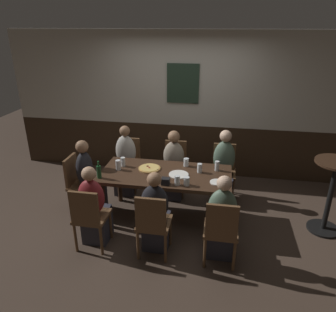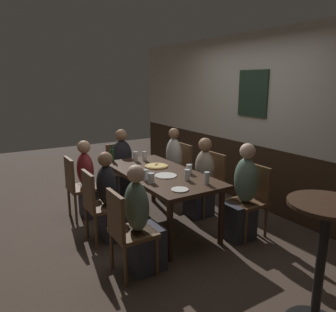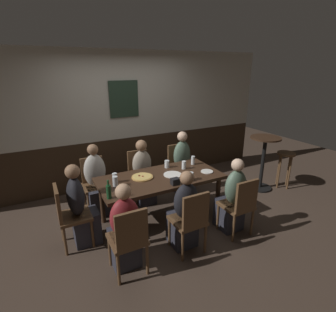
{
  "view_description": "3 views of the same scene",
  "coord_description": "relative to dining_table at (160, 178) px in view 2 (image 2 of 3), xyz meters",
  "views": [
    {
      "loc": [
        0.73,
        -3.95,
        2.7
      ],
      "look_at": [
        0.02,
        0.06,
        0.98
      ],
      "focal_mm": 33.92,
      "sensor_mm": 36.0,
      "label": 1
    },
    {
      "loc": [
        3.49,
        -2.02,
        1.9
      ],
      "look_at": [
        0.13,
        0.04,
        0.98
      ],
      "focal_mm": 34.52,
      "sensor_mm": 36.0,
      "label": 2
    },
    {
      "loc": [
        -1.54,
        -3.17,
        2.29
      ],
      "look_at": [
        0.1,
        -0.06,
        1.07
      ],
      "focal_mm": 27.56,
      "sensor_mm": 36.0,
      "label": 3
    }
  ],
  "objects": [
    {
      "name": "chair_left_far",
      "position": [
        -0.81,
        0.85,
        -0.16
      ],
      "size": [
        0.4,
        0.4,
        0.88
      ],
      "color": "brown",
      "rests_on": "ground_plane"
    },
    {
      "name": "person_mid_far",
      "position": [
        -0.0,
        0.69,
        -0.19
      ],
      "size": [
        0.34,
        0.37,
        1.12
      ],
      "color": "#2D2D38",
      "rests_on": "ground_plane"
    },
    {
      "name": "chair_right_far",
      "position": [
        0.81,
        0.85,
        -0.16
      ],
      "size": [
        0.4,
        0.4,
        0.88
      ],
      "color": "brown",
      "rests_on": "ground_plane"
    },
    {
      "name": "person_right_near",
      "position": [
        0.81,
        -0.69,
        -0.19
      ],
      "size": [
        0.34,
        0.37,
        1.12
      ],
      "color": "#2D2D38",
      "rests_on": "ground_plane"
    },
    {
      "name": "highball_clear",
      "position": [
        0.26,
        0.28,
        0.13
      ],
      "size": [
        0.08,
        0.08,
        0.12
      ],
      "color": "silver",
      "rests_on": "dining_table"
    },
    {
      "name": "person_mid_near",
      "position": [
        0.0,
        -0.69,
        -0.21
      ],
      "size": [
        0.34,
        0.37,
        1.09
      ],
      "color": "#2D2D38",
      "rests_on": "ground_plane"
    },
    {
      "name": "chair_right_near",
      "position": [
        0.81,
        -0.85,
        -0.16
      ],
      "size": [
        0.4,
        0.4,
        0.88
      ],
      "color": "brown",
      "rests_on": "ground_plane"
    },
    {
      "name": "plate_white_small",
      "position": [
        0.72,
        -0.17,
        0.08
      ],
      "size": [
        0.19,
        0.19,
        0.01
      ],
      "primitive_type": "cylinder",
      "color": "white",
      "rests_on": "dining_table"
    },
    {
      "name": "pint_glass_stout",
      "position": [
        0.47,
        0.11,
        0.14
      ],
      "size": [
        0.07,
        0.07,
        0.13
      ],
      "color": "silver",
      "rests_on": "dining_table"
    },
    {
      "name": "person_left_near",
      "position": [
        -0.81,
        -0.69,
        -0.2
      ],
      "size": [
        0.34,
        0.37,
        1.1
      ],
      "color": "#2D2D38",
      "rests_on": "ground_plane"
    },
    {
      "name": "chair_head_west",
      "position": [
        -1.33,
        0.0,
        -0.16
      ],
      "size": [
        0.4,
        0.4,
        0.88
      ],
      "color": "brown",
      "rests_on": "ground_plane"
    },
    {
      "name": "plate_white_large",
      "position": [
        0.19,
        -0.03,
        0.08
      ],
      "size": [
        0.28,
        0.28,
        0.01
      ],
      "primitive_type": "cylinder",
      "color": "white",
      "rests_on": "dining_table"
    },
    {
      "name": "pint_glass_pale",
      "position": [
        -0.66,
        0.12,
        0.14
      ],
      "size": [
        0.07,
        0.07,
        0.14
      ],
      "color": "silver",
      "rests_on": "dining_table"
    },
    {
      "name": "chair_left_near",
      "position": [
        -0.81,
        -0.85,
        -0.16
      ],
      "size": [
        0.4,
        0.4,
        0.88
      ],
      "color": "brown",
      "rests_on": "ground_plane"
    },
    {
      "name": "pint_glass_amber",
      "position": [
        0.21,
        -0.32,
        0.14
      ],
      "size": [
        0.07,
        0.07,
        0.13
      ],
      "color": "silver",
      "rests_on": "dining_table"
    },
    {
      "name": "pizza",
      "position": [
        -0.25,
        0.09,
        0.09
      ],
      "size": [
        0.32,
        0.32,
        0.03
      ],
      "color": "tan",
      "rests_on": "dining_table"
    },
    {
      "name": "dining_table",
      "position": [
        0.0,
        0.0,
        0.0
      ],
      "size": [
        1.84,
        0.87,
        0.74
      ],
      "color": "#382316",
      "rests_on": "ground_plane"
    },
    {
      "name": "person_left_far",
      "position": [
        -0.81,
        0.69,
        -0.18
      ],
      "size": [
        0.34,
        0.37,
        1.16
      ],
      "color": "#2D2D38",
      "rests_on": "ground_plane"
    },
    {
      "name": "side_bar_table",
      "position": [
        2.24,
        0.09,
        -0.04
      ],
      "size": [
        0.56,
        0.56,
        1.05
      ],
      "color": "black",
      "rests_on": "ground_plane"
    },
    {
      "name": "beer_bottle_green",
      "position": [
        -0.86,
        -0.31,
        0.18
      ],
      "size": [
        0.06,
        0.06,
        0.25
      ],
      "color": "#194723",
      "rests_on": "dining_table"
    },
    {
      "name": "beer_glass_tall",
      "position": [
        -0.69,
        -0.01,
        0.15
      ],
      "size": [
        0.07,
        0.07,
        0.15
      ],
      "color": "silver",
      "rests_on": "dining_table"
    },
    {
      "name": "condiment_caddy",
      "position": [
        0.06,
        -0.33,
        0.12
      ],
      "size": [
        0.11,
        0.09,
        0.09
      ],
      "primitive_type": "cube",
      "color": "black",
      "rests_on": "dining_table"
    },
    {
      "name": "tumbler_water",
      "position": [
        0.71,
        0.21,
        0.14
      ],
      "size": [
        0.06,
        0.06,
        0.14
      ],
      "color": "silver",
      "rests_on": "dining_table"
    },
    {
      "name": "chair_mid_far",
      "position": [
        0.0,
        0.85,
        -0.16
      ],
      "size": [
        0.4,
        0.4,
        0.88
      ],
      "color": "brown",
      "rests_on": "ground_plane"
    },
    {
      "name": "person_right_far",
      "position": [
        0.81,
        0.69,
        -0.16
      ],
      "size": [
        0.34,
        0.37,
        1.18
      ],
      "color": "#2D2D38",
      "rests_on": "ground_plane"
    },
    {
      "name": "chair_mid_near",
      "position": [
        0.0,
        -0.85,
        -0.16
      ],
      "size": [
        0.4,
        0.4,
        0.88
      ],
      "color": "brown",
      "rests_on": "ground_plane"
    },
    {
      "name": "beer_glass_half",
      "position": [
        0.33,
        -0.31,
        0.13
      ],
      "size": [
        0.08,
        0.08,
        0.12
      ],
      "color": "silver",
      "rests_on": "dining_table"
    },
    {
      "name": "person_head_west",
      "position": [
        -1.17,
        0.0,
        -0.18
      ],
      "size": [
        0.37,
        0.34,
        1.15
      ],
      "color": "#2D2D38",
      "rests_on": "ground_plane"
    },
    {
      "name": "wall_back",
      "position": [
        0.0,
        1.65,
        0.64
      ],
      "size": [
        6.4,
        0.13,
        2.6
      ],
      "color": "#332316",
      "rests_on": "ground_plane"
    },
    {
      "name": "ground_plane",
      "position": [
        0.0,
        0.0,
        -0.66
      ],
      "size": [
        12.0,
        12.0,
        0.0
      ],
      "primitive_type": "plane",
      "color": "#423328"
    }
  ]
}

